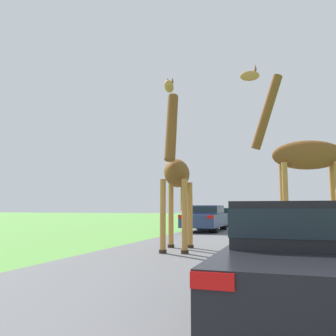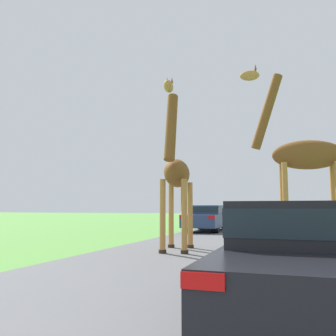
{
  "view_description": "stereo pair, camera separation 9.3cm",
  "coord_description": "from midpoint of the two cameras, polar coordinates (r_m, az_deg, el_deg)",
  "views": [
    {
      "loc": [
        1.26,
        0.95,
        1.25
      ],
      "look_at": [
        -2.13,
        11.12,
        2.45
      ],
      "focal_mm": 38.0,
      "sensor_mm": 36.0,
      "label": 1
    },
    {
      "loc": [
        1.35,
        0.98,
        1.25
      ],
      "look_at": [
        -2.13,
        11.12,
        2.45
      ],
      "focal_mm": 38.0,
      "sensor_mm": 36.0,
      "label": 2
    }
  ],
  "objects": [
    {
      "name": "road",
      "position": [
        29.1,
        16.51,
        -8.6
      ],
      "size": [
        8.04,
        120.0,
        0.0
      ],
      "color": "#5B5B5E",
      "rests_on": "ground"
    },
    {
      "name": "giraffe_near_road",
      "position": [
        10.54,
        1.61,
        -0.86
      ],
      "size": [
        1.04,
        2.84,
        4.77
      ],
      "rotation": [
        0.0,
        0.0,
        -2.99
      ],
      "color": "#B77F3D",
      "rests_on": "ground"
    },
    {
      "name": "giraffe_companion",
      "position": [
        10.58,
        20.9,
        1.68
      ],
      "size": [
        2.8,
        0.9,
        5.4
      ],
      "rotation": [
        0.0,
        0.0,
        1.73
      ],
      "color": "#B77F3D",
      "rests_on": "ground"
    },
    {
      "name": "car_lead_maroon",
      "position": [
        5.0,
        21.23,
        -12.09
      ],
      "size": [
        1.83,
        4.72,
        1.32
      ],
      "color": "black",
      "rests_on": "ground"
    },
    {
      "name": "car_queue_right",
      "position": [
        17.35,
        23.8,
        -7.65
      ],
      "size": [
        1.9,
        4.37,
        1.31
      ],
      "color": "silver",
      "rests_on": "ground"
    },
    {
      "name": "car_queue_left",
      "position": [
        25.22,
        9.91,
        -7.63
      ],
      "size": [
        1.81,
        4.28,
        1.24
      ],
      "color": "#144C28",
      "rests_on": "ground"
    },
    {
      "name": "car_far_ahead",
      "position": [
        19.63,
        6.51,
        -7.85
      ],
      "size": [
        1.77,
        4.76,
        1.38
      ],
      "color": "navy",
      "rests_on": "ground"
    }
  ]
}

